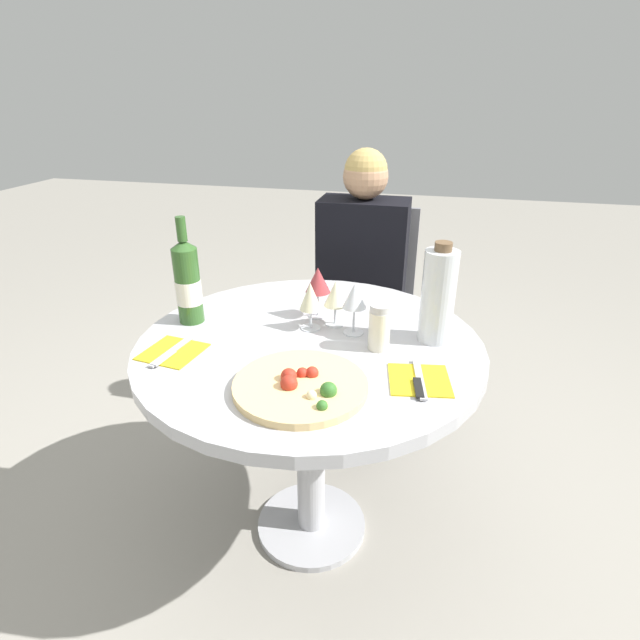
% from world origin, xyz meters
% --- Properties ---
extents(ground_plane, '(12.00, 12.00, 0.00)m').
position_xyz_m(ground_plane, '(0.00, 0.00, 0.00)').
color(ground_plane, gray).
rests_on(ground_plane, ground).
extents(dining_table, '(1.00, 1.00, 0.74)m').
position_xyz_m(dining_table, '(0.00, 0.00, 0.62)').
color(dining_table, '#B2B2B7').
rests_on(dining_table, ground_plane).
extents(chair_behind_diner, '(0.43, 0.43, 0.93)m').
position_xyz_m(chair_behind_diner, '(0.03, 0.83, 0.45)').
color(chair_behind_diner, slate).
rests_on(chair_behind_diner, ground_plane).
extents(seated_diner, '(0.36, 0.42, 1.19)m').
position_xyz_m(seated_diner, '(0.03, 0.68, 0.53)').
color(seated_diner, black).
rests_on(seated_diner, ground_plane).
extents(pizza_large, '(0.33, 0.33, 0.05)m').
position_xyz_m(pizza_large, '(0.05, -0.25, 0.75)').
color(pizza_large, '#E5C17F').
rests_on(pizza_large, dining_table).
extents(wine_bottle, '(0.08, 0.08, 0.33)m').
position_xyz_m(wine_bottle, '(-0.39, 0.04, 0.87)').
color(wine_bottle, '#2D5623').
rests_on(wine_bottle, dining_table).
extents(tall_carafe, '(0.09, 0.09, 0.29)m').
position_xyz_m(tall_carafe, '(0.35, 0.09, 0.88)').
color(tall_carafe, silver).
rests_on(tall_carafe, dining_table).
extents(sugar_shaker, '(0.06, 0.06, 0.13)m').
position_xyz_m(sugar_shaker, '(0.20, 0.00, 0.81)').
color(sugar_shaker, silver).
rests_on(sugar_shaker, dining_table).
extents(wine_glass_front_right, '(0.07, 0.07, 0.16)m').
position_xyz_m(wine_glass_front_right, '(0.11, 0.08, 0.86)').
color(wine_glass_front_right, silver).
rests_on(wine_glass_front_right, dining_table).
extents(wine_glass_center, '(0.07, 0.07, 0.14)m').
position_xyz_m(wine_glass_center, '(0.05, 0.13, 0.84)').
color(wine_glass_center, silver).
rests_on(wine_glass_center, dining_table).
extents(wine_glass_back_left, '(0.08, 0.08, 0.16)m').
position_xyz_m(wine_glass_back_left, '(-0.02, 0.17, 0.86)').
color(wine_glass_back_left, silver).
rests_on(wine_glass_back_left, dining_table).
extents(wine_glass_front_left, '(0.07, 0.07, 0.15)m').
position_xyz_m(wine_glass_front_left, '(-0.02, 0.08, 0.84)').
color(wine_glass_front_left, silver).
rests_on(wine_glass_front_left, dining_table).
extents(place_setting_left, '(0.17, 0.19, 0.01)m').
position_xyz_m(place_setting_left, '(-0.35, -0.16, 0.74)').
color(place_setting_left, yellow).
rests_on(place_setting_left, dining_table).
extents(place_setting_right, '(0.17, 0.19, 0.01)m').
position_xyz_m(place_setting_right, '(0.32, -0.15, 0.74)').
color(place_setting_right, yellow).
rests_on(place_setting_right, dining_table).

